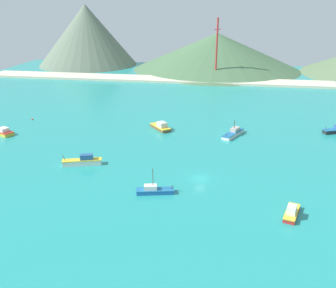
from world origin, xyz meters
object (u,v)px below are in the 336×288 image
at_px(buoy_2, 32,119).
at_px(radio_tower, 217,49).
at_px(fishing_boat_4, 2,132).
at_px(fishing_boat_6, 292,212).
at_px(fishing_boat_2, 233,133).
at_px(fishing_boat_5, 336,130).
at_px(fishing_boat_3, 83,161).
at_px(fishing_boat_9, 161,127).
at_px(fishing_boat_8, 154,190).

distance_m(buoy_2, radio_tower, 100.07).
xyz_separation_m(fishing_boat_4, fishing_boat_6, (82.57, -34.76, 0.04)).
height_order(fishing_boat_2, fishing_boat_5, fishing_boat_2).
xyz_separation_m(fishing_boat_5, buoy_2, (-101.15, -2.82, -0.74)).
height_order(fishing_boat_3, fishing_boat_9, fishing_boat_3).
relative_size(fishing_boat_2, buoy_2, 17.47).
distance_m(fishing_boat_8, buoy_2, 69.98).
relative_size(fishing_boat_5, radio_tower, 0.26).
distance_m(fishing_boat_3, fishing_boat_4, 38.21).
relative_size(fishing_boat_9, buoy_2, 13.98).
relative_size(fishing_boat_8, radio_tower, 0.27).
relative_size(fishing_boat_2, fishing_boat_8, 1.28).
distance_m(fishing_boat_4, fishing_boat_6, 89.59).
height_order(fishing_boat_3, fishing_boat_5, fishing_boat_3).
bearing_deg(fishing_boat_2, fishing_boat_8, -112.08).
bearing_deg(fishing_boat_6, fishing_boat_2, 104.22).
bearing_deg(fishing_boat_9, fishing_boat_8, -81.25).
bearing_deg(radio_tower, buoy_2, -126.99).
xyz_separation_m(fishing_boat_4, buoy_2, (1.58, 15.79, -0.69)).
bearing_deg(fishing_boat_3, fishing_boat_4, 151.56).
bearing_deg(fishing_boat_8, radio_tower, 86.98).
height_order(fishing_boat_4, fishing_boat_9, fishing_boat_9).
height_order(fishing_boat_4, fishing_boat_6, fishing_boat_6).
distance_m(fishing_boat_3, fishing_boat_8, 23.99).
xyz_separation_m(fishing_boat_3, buoy_2, (-32.01, 33.99, -0.88)).
relative_size(fishing_boat_4, radio_tower, 0.29).
height_order(fishing_boat_2, fishing_boat_6, fishing_boat_2).
height_order(fishing_boat_5, radio_tower, radio_tower).
bearing_deg(radio_tower, fishing_boat_3, -103.66).
height_order(fishing_boat_2, buoy_2, fishing_boat_2).
relative_size(fishing_boat_6, buoy_2, 11.94).
relative_size(fishing_boat_8, fishing_boat_9, 0.98).
distance_m(fishing_boat_4, fishing_boat_9, 49.56).
xyz_separation_m(fishing_boat_2, fishing_boat_6, (11.54, -45.56, 0.04)).
bearing_deg(fishing_boat_2, fishing_boat_5, 13.85).
distance_m(fishing_boat_3, fishing_boat_9, 34.21).
height_order(fishing_boat_8, fishing_boat_9, fishing_boat_8).
relative_size(fishing_boat_3, buoy_2, 16.34).
relative_size(buoy_2, radio_tower, 0.02).
height_order(fishing_boat_9, radio_tower, radio_tower).
distance_m(fishing_boat_9, radio_tower, 84.22).
relative_size(fishing_boat_5, fishing_boat_8, 0.97).
xyz_separation_m(fishing_boat_4, radio_tower, (61.05, 94.73, 15.05)).
bearing_deg(fishing_boat_2, fishing_boat_4, -171.36).
bearing_deg(fishing_boat_6, radio_tower, 99.44).
distance_m(fishing_boat_3, fishing_boat_6, 51.70).
bearing_deg(fishing_boat_3, fishing_boat_9, 65.38).
bearing_deg(buoy_2, radio_tower, 53.01).
bearing_deg(radio_tower, fishing_boat_6, -80.56).
bearing_deg(fishing_boat_9, radio_tower, 80.84).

